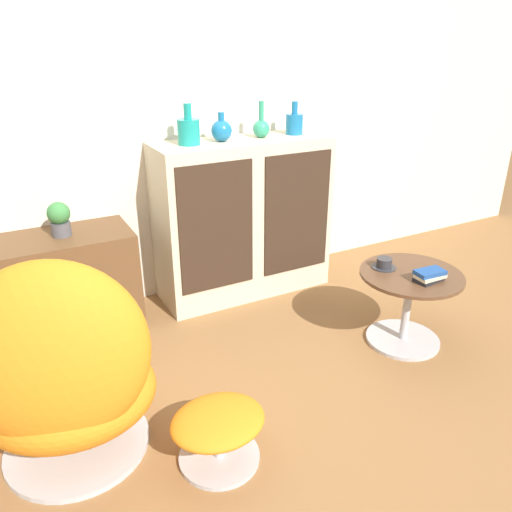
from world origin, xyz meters
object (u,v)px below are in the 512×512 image
object	(u,v)px
ottoman	(218,427)
vase_inner_right	(261,127)
book_stack	(430,276)
vase_rightmost	(294,123)
tv_console	(70,284)
coffee_table	(408,301)
vase_leftmost	(189,131)
egg_chair	(62,377)
vase_inner_left	(222,130)
sideboard	(243,218)
teacup	(384,264)
potted_plant	(59,218)

from	to	relation	value
ottoman	vase_inner_right	bearing A→B (deg)	55.23
book_stack	vase_rightmost	bearing A→B (deg)	97.29
tv_console	coffee_table	xyz separation A→B (m)	(1.62, -1.01, -0.04)
vase_inner_right	vase_leftmost	bearing A→B (deg)	180.00
egg_chair	book_stack	size ratio (longest dim) A/B	5.72
vase_leftmost	book_stack	xyz separation A→B (m)	(0.86, -1.12, -0.64)
vase_leftmost	vase_inner_left	xyz separation A→B (m)	(0.21, -0.00, -0.01)
egg_chair	sideboard	bearing A→B (deg)	38.31
sideboard	teacup	world-z (taller)	sideboard
sideboard	coffee_table	xyz separation A→B (m)	(0.50, -1.01, -0.25)
vase_rightmost	vase_inner_right	bearing A→B (deg)	180.00
vase_leftmost	vase_rightmost	size ratio (longest dim) A/B	1.14
coffee_table	book_stack	distance (m)	0.23
vase_leftmost	potted_plant	bearing A→B (deg)	-179.95
ottoman	vase_leftmost	distance (m)	1.67
tv_console	ottoman	world-z (taller)	tv_console
sideboard	vase_inner_right	size ratio (longest dim) A/B	5.11
tv_console	potted_plant	size ratio (longest dim) A/B	3.87
vase_leftmost	coffee_table	bearing A→B (deg)	-50.04
teacup	coffee_table	bearing A→B (deg)	-55.98
potted_plant	teacup	distance (m)	1.78
sideboard	teacup	xyz separation A→B (m)	(0.42, -0.88, -0.06)
sideboard	potted_plant	world-z (taller)	sideboard
egg_chair	vase_inner_right	xyz separation A→B (m)	(1.42, 1.03, 0.67)
potted_plant	egg_chair	bearing A→B (deg)	-100.23
vase_rightmost	sideboard	bearing A→B (deg)	-179.40
tv_console	vase_leftmost	distance (m)	1.11
coffee_table	vase_leftmost	xyz separation A→B (m)	(-0.85, 1.01, 0.84)
coffee_table	book_stack	bearing A→B (deg)	-83.72
coffee_table	potted_plant	xyz separation A→B (m)	(-1.61, 1.01, 0.44)
vase_rightmost	potted_plant	xyz separation A→B (m)	(-1.48, -0.00, -0.39)
vase_rightmost	teacup	bearing A→B (deg)	-86.99
vase_inner_right	vase_rightmost	bearing A→B (deg)	0.00
ottoman	vase_leftmost	size ratio (longest dim) A/B	1.66
coffee_table	teacup	world-z (taller)	teacup
sideboard	coffee_table	bearing A→B (deg)	-63.45
ottoman	vase_rightmost	size ratio (longest dim) A/B	1.89
coffee_table	book_stack	size ratio (longest dim) A/B	3.41
coffee_table	vase_rightmost	distance (m)	1.31
egg_chair	potted_plant	size ratio (longest dim) A/B	4.87
vase_leftmost	vase_rightmost	xyz separation A→B (m)	(0.71, -0.00, -0.01)
ottoman	book_stack	xyz separation A→B (m)	(1.29, 0.19, 0.29)
tv_console	egg_chair	size ratio (longest dim) A/B	0.79
vase_inner_right	sideboard	bearing A→B (deg)	-178.31
egg_chair	vase_leftmost	size ratio (longest dim) A/B	3.99
egg_chair	potted_plant	xyz separation A→B (m)	(0.19, 1.02, 0.29)
teacup	egg_chair	bearing A→B (deg)	-175.27
potted_plant	book_stack	xyz separation A→B (m)	(1.62, -1.12, -0.24)
sideboard	egg_chair	size ratio (longest dim) A/B	1.21
vase_inner_left	potted_plant	bearing A→B (deg)	-179.96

